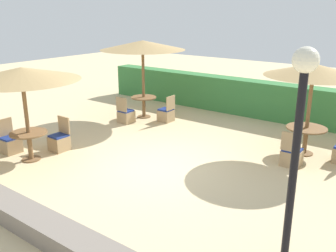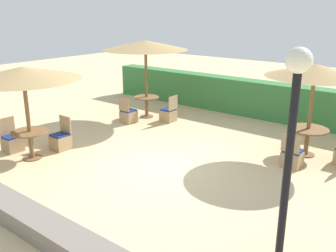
% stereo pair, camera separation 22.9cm
% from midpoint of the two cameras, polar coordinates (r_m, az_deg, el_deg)
% --- Properties ---
extents(ground_plane, '(40.00, 40.00, 0.00)m').
position_cam_midpoint_polar(ground_plane, '(9.51, -2.88, -6.06)').
color(ground_plane, '#D1BA8C').
extents(hedge_row, '(13.00, 0.70, 1.30)m').
position_cam_midpoint_polar(hedge_row, '(14.04, 12.42, 4.14)').
color(hedge_row, '#387A3D').
rests_on(hedge_row, ground_plane).
extents(stone_border, '(10.00, 0.56, 0.36)m').
position_cam_midpoint_polar(stone_border, '(7.37, -21.19, -13.17)').
color(stone_border, slate).
rests_on(stone_border, ground_plane).
extents(lamp_post, '(0.36, 0.36, 3.32)m').
position_cam_midpoint_polar(lamp_post, '(5.47, 18.27, 1.30)').
color(lamp_post, black).
rests_on(lamp_post, ground_plane).
extents(parasol_front_left, '(2.87, 2.87, 2.43)m').
position_cam_midpoint_polar(parasol_front_left, '(9.95, -22.06, 7.34)').
color(parasol_front_left, brown).
rests_on(parasol_front_left, ground_plane).
extents(round_table_front_left, '(0.95, 0.95, 0.76)m').
position_cam_midpoint_polar(round_table_front_left, '(10.34, -21.00, -1.89)').
color(round_table_front_left, brown).
rests_on(round_table_front_left, ground_plane).
extents(patio_chair_front_left_west, '(0.46, 0.46, 0.93)m').
position_cam_midpoint_polar(patio_chair_front_left_west, '(11.17, -23.46, -2.44)').
color(patio_chair_front_left_west, tan).
rests_on(patio_chair_front_left_west, ground_plane).
extents(patio_chair_front_left_north, '(0.46, 0.46, 0.93)m').
position_cam_midpoint_polar(patio_chair_front_left_north, '(10.88, -16.78, -2.23)').
color(patio_chair_front_left_north, tan).
rests_on(patio_chair_front_left_north, ground_plane).
extents(parasol_back_left, '(2.96, 2.96, 2.75)m').
position_cam_midpoint_polar(parasol_back_left, '(13.24, -4.39, 12.15)').
color(parasol_back_left, brown).
rests_on(parasol_back_left, ground_plane).
extents(round_table_back_left, '(0.91, 0.91, 0.75)m').
position_cam_midpoint_polar(round_table_back_left, '(13.58, -4.20, 3.65)').
color(round_table_back_left, brown).
rests_on(round_table_back_left, ground_plane).
extents(patio_chair_back_left_south, '(0.46, 0.46, 0.93)m').
position_cam_midpoint_polar(patio_chair_back_left_south, '(13.02, -6.96, 1.62)').
color(patio_chair_back_left_south, tan).
rests_on(patio_chair_back_left_south, ground_plane).
extents(patio_chair_back_left_east, '(0.46, 0.46, 0.93)m').
position_cam_midpoint_polar(patio_chair_back_left_east, '(13.09, -0.77, 1.83)').
color(patio_chair_back_left_east, tan).
rests_on(patio_chair_back_left_east, ground_plane).
extents(parasol_back_right, '(2.50, 2.50, 2.46)m').
position_cam_midpoint_polar(parasol_back_right, '(10.30, 20.69, 7.95)').
color(parasol_back_right, brown).
rests_on(parasol_back_right, ground_plane).
extents(round_table_back_right, '(1.06, 1.06, 0.75)m').
position_cam_midpoint_polar(round_table_back_right, '(10.68, 19.72, -1.03)').
color(round_table_back_right, brown).
rests_on(round_table_back_right, ground_plane).
extents(patio_chair_back_right_south, '(0.46, 0.46, 0.93)m').
position_cam_midpoint_polar(patio_chair_back_right_south, '(9.86, 17.67, -4.38)').
color(patio_chair_back_right_south, tan).
rests_on(patio_chair_back_right_south, ground_plane).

